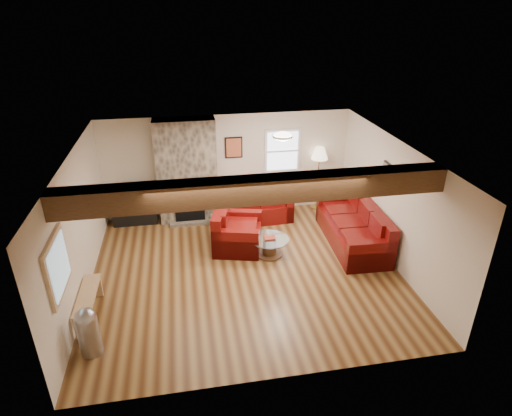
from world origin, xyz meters
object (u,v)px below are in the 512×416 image
Objects in this scene: television at (133,194)px; armchair_red at (238,229)px; sofa_three at (353,225)px; floor_lamp at (319,157)px; loveseat at (256,202)px; tv_cabinet at (135,213)px; coffee_table at (270,247)px.

armchair_red is at bearing -34.63° from television.
floor_lamp is at bearing -170.74° from sofa_three.
floor_lamp is (-0.22, 1.88, 0.94)m from sofa_three.
loveseat is (-1.87, 1.56, -0.02)m from sofa_three.
tv_cabinet is (-2.28, 1.57, -0.19)m from armchair_red.
coffee_table is at bearing -93.97° from loveseat.
loveseat is at bearing -12.56° from armchair_red.
loveseat reaches higher than coffee_table.
sofa_three reaches higher than tv_cabinet.
television reaches higher than loveseat.
sofa_three is 2.93× the size of television.
floor_lamp reaches higher than coffee_table.
television reaches higher than tv_cabinet.
tv_cabinet is (-2.92, 0.30, -0.18)m from loveseat.
sofa_three is at bearing 5.13° from coffee_table.
floor_lamp reaches higher than loveseat.
television is at bearing 170.99° from loveseat.
sofa_three is at bearing -21.20° from television.
floor_lamp is at bearing 0.25° from television.
coffee_table is (0.61, -0.45, -0.25)m from armchair_red.
coffee_table is at bearing -35.00° from television.
tv_cabinet is 0.63× the size of floor_lamp.
sofa_three is 1.45× the size of floor_lamp.
floor_lamp is at bearing 7.85° from loveseat.
coffee_table is at bearing -35.00° from tv_cabinet.
floor_lamp is (1.67, 2.05, 1.20)m from coffee_table.
sofa_three is 5.14m from tv_cabinet.
armchair_red reaches higher than loveseat.
loveseat is at bearing -169.00° from floor_lamp.
tv_cabinet reaches higher than coffee_table.
loveseat is 1.01× the size of floor_lamp.
sofa_three reaches higher than loveseat.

